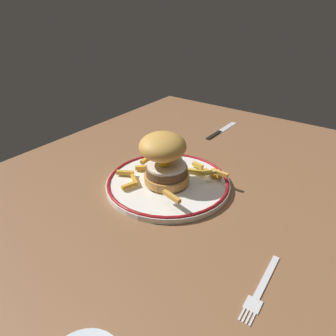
{
  "coord_description": "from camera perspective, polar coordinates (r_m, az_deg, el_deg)",
  "views": [
    {
      "loc": [
        -45.17,
        -31.28,
        38.32
      ],
      "look_at": [
        3.99,
        4.32,
        4.6
      ],
      "focal_mm": 33.45,
      "sensor_mm": 36.0,
      "label": 1
    }
  ],
  "objects": [
    {
      "name": "knife",
      "position": [
        1.01,
        9.37,
        6.61
      ],
      "size": [
        18.03,
        2.03,
        0.7
      ],
      "color": "black",
      "rests_on": "ground_plane"
    },
    {
      "name": "burger",
      "position": [
        0.68,
        -0.68,
        1.91
      ],
      "size": [
        14.63,
        14.52,
        11.36
      ],
      "color": "#CE8F45",
      "rests_on": "dinner_plate"
    },
    {
      "name": "ground_plane",
      "position": [
        0.68,
        0.98,
        -7.22
      ],
      "size": [
        126.3,
        92.71,
        4.0
      ],
      "primitive_type": "cube",
      "color": "brown"
    },
    {
      "name": "fork",
      "position": [
        0.52,
        16.6,
        -20.21
      ],
      "size": [
        14.44,
        2.29,
        0.36
      ],
      "color": "silver",
      "rests_on": "ground_plane"
    },
    {
      "name": "fries_pile",
      "position": [
        0.72,
        0.61,
        -0.39
      ],
      "size": [
        22.07,
        22.93,
        2.73
      ],
      "color": "gold",
      "rests_on": "dinner_plate"
    },
    {
      "name": "dinner_plate",
      "position": [
        0.71,
        0.0,
        -2.64
      ],
      "size": [
        28.08,
        28.08,
        1.6
      ],
      "color": "white",
      "rests_on": "ground_plane"
    }
  ]
}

